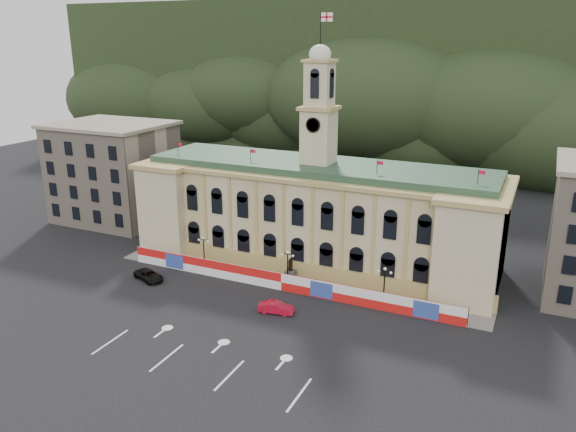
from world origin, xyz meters
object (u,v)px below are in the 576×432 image
at_px(lamp_center, 288,265).
at_px(black_suv, 149,275).
at_px(red_sedan, 276,308).
at_px(statue, 291,274).

relative_size(lamp_center, black_suv, 0.91).
distance_m(red_sedan, black_suv, 21.35).
height_order(red_sedan, black_suv, red_sedan).
bearing_deg(statue, black_suv, -157.04).
distance_m(lamp_center, black_suv, 20.39).
xyz_separation_m(red_sedan, black_suv, (-21.31, 1.39, -0.04)).
relative_size(statue, red_sedan, 0.77).
bearing_deg(black_suv, red_sedan, -73.97).
bearing_deg(lamp_center, black_suv, -159.65).
distance_m(statue, lamp_center, 2.14).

